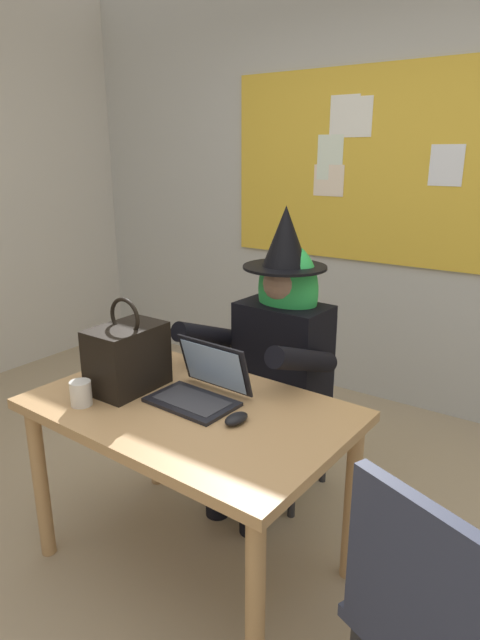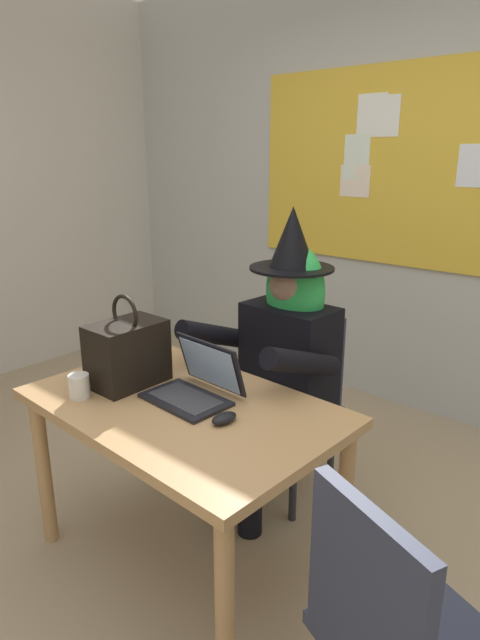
% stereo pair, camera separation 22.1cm
% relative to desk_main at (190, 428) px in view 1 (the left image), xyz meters
% --- Properties ---
extents(ground_plane, '(24.00, 24.00, 0.00)m').
position_rel_desk_main_xyz_m(ground_plane, '(0.08, -0.02, -0.63)').
color(ground_plane, tan).
extents(wall_back_bulletin, '(5.32, 2.19, 2.82)m').
position_rel_desk_main_xyz_m(wall_back_bulletin, '(0.08, 2.00, 0.80)').
color(wall_back_bulletin, '#B2B2AD').
rests_on(wall_back_bulletin, ground).
extents(desk_main, '(1.22, 0.80, 0.72)m').
position_rel_desk_main_xyz_m(desk_main, '(0.00, 0.00, 0.00)').
color(desk_main, tan).
rests_on(desk_main, ground).
extents(chair_at_desk, '(0.43, 0.43, 0.89)m').
position_rel_desk_main_xyz_m(chair_at_desk, '(0.00, 0.74, -0.13)').
color(chair_at_desk, '#2D3347').
rests_on(chair_at_desk, ground).
extents(person_costumed, '(0.61, 0.67, 1.41)m').
position_rel_desk_main_xyz_m(person_costumed, '(0.00, 0.62, 0.15)').
color(person_costumed, black).
rests_on(person_costumed, ground).
extents(laptop, '(0.34, 0.29, 0.22)m').
position_rel_desk_main_xyz_m(laptop, '(0.00, 0.07, 0.15)').
color(laptop, black).
rests_on(laptop, desk_main).
extents(computer_mouse, '(0.07, 0.11, 0.03)m').
position_rel_desk_main_xyz_m(computer_mouse, '(0.23, -0.01, 0.11)').
color(computer_mouse, black).
rests_on(computer_mouse, desk_main).
extents(handbag, '(0.20, 0.30, 0.38)m').
position_rel_desk_main_xyz_m(handbag, '(-0.30, -0.01, 0.23)').
color(handbag, black).
rests_on(handbag, desk_main).
extents(coffee_mug, '(0.08, 0.08, 0.09)m').
position_rel_desk_main_xyz_m(coffee_mug, '(-0.33, -0.23, 0.14)').
color(coffee_mug, silver).
rests_on(coffee_mug, desk_main).
extents(chair_extra_corner, '(0.55, 0.55, 0.90)m').
position_rel_desk_main_xyz_m(chair_extra_corner, '(1.00, -0.24, -0.12)').
color(chair_extra_corner, '#2D3347').
rests_on(chair_extra_corner, ground).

